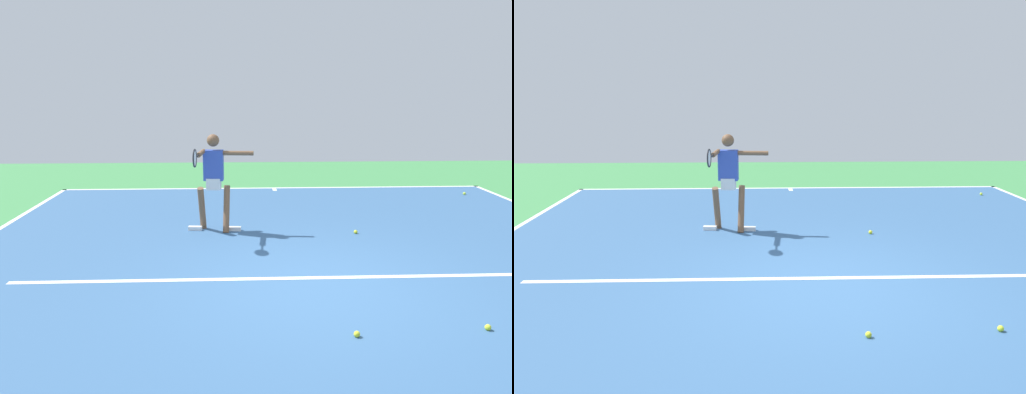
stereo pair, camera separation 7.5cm
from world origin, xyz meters
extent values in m
plane|color=#428E4C|center=(0.00, 0.00, 0.00)|extent=(21.93, 21.93, 0.00)
cube|color=#38608E|center=(0.00, 0.00, 0.00)|extent=(10.64, 12.99, 0.00)
cube|color=white|center=(0.00, -6.44, 0.00)|extent=(10.64, 0.10, 0.01)
cube|color=white|center=(0.00, -0.32, 0.00)|extent=(7.98, 0.10, 0.01)
cube|color=white|center=(0.00, -6.24, 0.00)|extent=(0.10, 0.30, 0.01)
cylinder|color=brown|center=(1.15, -2.64, 0.40)|extent=(0.14, 0.38, 0.83)
cube|color=white|center=(1.02, -2.63, 0.04)|extent=(0.25, 0.12, 0.07)
cylinder|color=brown|center=(1.58, -2.68, 0.40)|extent=(0.14, 0.38, 0.83)
cube|color=white|center=(1.72, -2.70, 0.04)|extent=(0.25, 0.12, 0.07)
cube|color=white|center=(1.37, -2.66, 0.86)|extent=(0.26, 0.22, 0.20)
cube|color=#334CB2|center=(1.37, -2.66, 1.18)|extent=(0.36, 0.21, 0.53)
sphere|color=brown|center=(1.37, -2.66, 1.61)|extent=(0.22, 0.22, 0.22)
cylinder|color=brown|center=(0.93, -2.62, 1.40)|extent=(0.54, 0.13, 0.08)
cylinder|color=brown|center=(1.56, -2.41, 1.43)|extent=(0.13, 0.54, 0.08)
cylinder|color=black|center=(1.60, -2.04, 1.43)|extent=(0.05, 0.22, 0.03)
torus|color=black|center=(1.62, -1.80, 1.43)|extent=(0.05, 0.29, 0.29)
cylinder|color=silver|center=(1.62, -1.80, 1.43)|extent=(0.03, 0.25, 0.25)
sphere|color=#CCE033|center=(-1.65, 1.22, 0.03)|extent=(0.07, 0.07, 0.07)
sphere|color=#C6E53D|center=(-4.48, -5.42, 0.03)|extent=(0.07, 0.07, 0.07)
sphere|color=yellow|center=(-0.24, 1.30, 0.03)|extent=(0.07, 0.07, 0.07)
sphere|color=yellow|center=(-1.11, -2.35, 0.03)|extent=(0.07, 0.07, 0.07)
camera|label=1|loc=(1.00, 5.89, 2.50)|focal=34.73mm
camera|label=2|loc=(0.93, 5.89, 2.50)|focal=34.73mm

